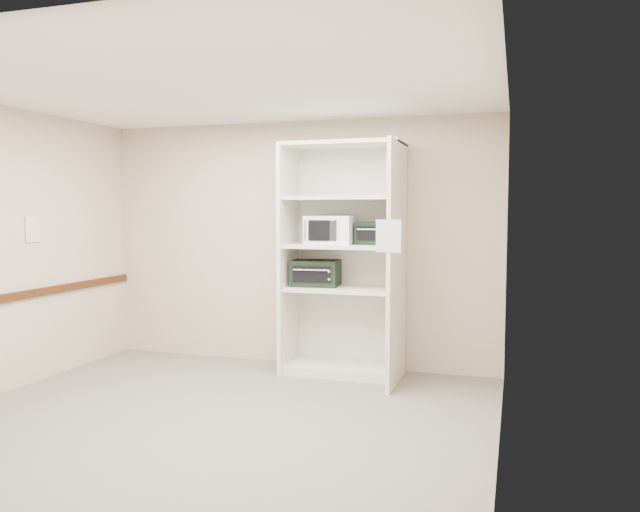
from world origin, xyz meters
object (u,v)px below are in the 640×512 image
(microwave, at_px, (331,230))
(toaster_oven_lower, at_px, (316,273))
(shelving_unit, at_px, (347,267))
(toaster_oven_upper, at_px, (377,233))

(microwave, height_order, toaster_oven_lower, microwave)
(shelving_unit, bearing_deg, toaster_oven_upper, 9.93)
(microwave, bearing_deg, shelving_unit, 6.09)
(toaster_oven_upper, bearing_deg, shelving_unit, -166.90)
(shelving_unit, xyz_separation_m, toaster_oven_upper, (0.30, 0.05, 0.36))
(microwave, bearing_deg, toaster_oven_upper, 8.82)
(shelving_unit, relative_size, microwave, 4.94)
(toaster_oven_upper, distance_m, toaster_oven_lower, 0.79)
(microwave, relative_size, toaster_oven_lower, 1.00)
(toaster_oven_lower, bearing_deg, microwave, -18.17)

